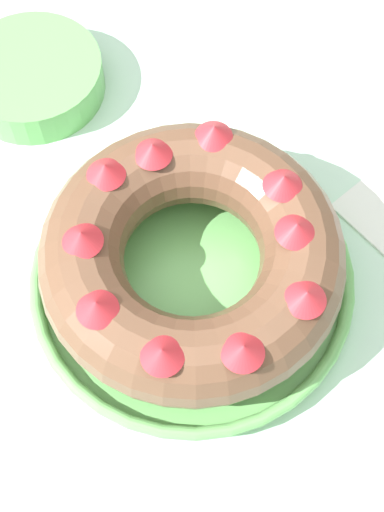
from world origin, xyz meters
TOP-DOWN VIEW (x-y plane):
  - ground_plane at (0.00, 0.00)m, footprint 8.00×8.00m
  - dining_table at (0.00, 0.00)m, footprint 1.38×1.05m
  - serving_dish at (0.02, 0.02)m, footprint 0.31×0.31m
  - bundt_cake at (0.02, 0.02)m, footprint 0.27×0.27m
  - side_bowl at (-0.04, 0.31)m, footprint 0.15×0.15m

SIDE VIEW (x-z plane):
  - ground_plane at x=0.00m, z-range 0.00..0.00m
  - dining_table at x=0.00m, z-range 0.29..1.04m
  - serving_dish at x=0.02m, z-range 0.75..0.78m
  - side_bowl at x=-0.04m, z-range 0.75..0.79m
  - bundt_cake at x=0.02m, z-range 0.77..0.86m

